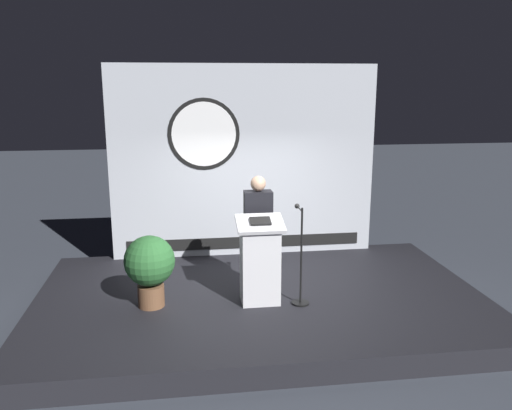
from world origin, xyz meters
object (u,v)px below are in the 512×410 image
(speaker_person, at_px, (258,232))
(potted_plant, at_px, (150,265))
(podium, at_px, (260,261))
(microphone_stand, at_px, (300,271))

(speaker_person, xyz_separation_m, potted_plant, (-1.53, -0.42, -0.27))
(potted_plant, bearing_deg, podium, -2.38)
(microphone_stand, bearing_deg, potted_plant, 175.29)
(podium, relative_size, potted_plant, 1.23)
(microphone_stand, xyz_separation_m, potted_plant, (-2.03, 0.17, 0.13))
(podium, height_order, potted_plant, podium)
(podium, distance_m, speaker_person, 0.56)
(potted_plant, bearing_deg, speaker_person, 15.26)
(microphone_stand, bearing_deg, podium, 168.98)
(podium, relative_size, microphone_stand, 0.89)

